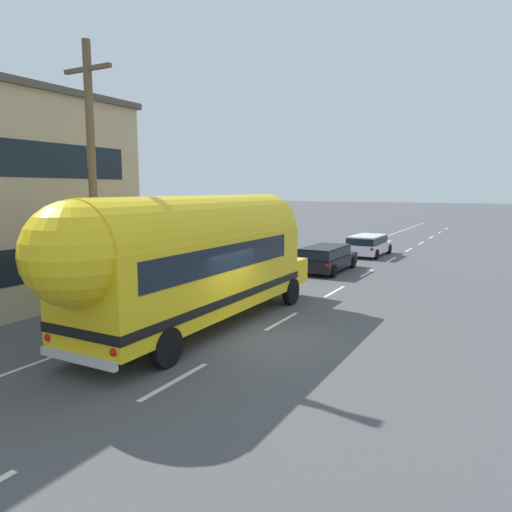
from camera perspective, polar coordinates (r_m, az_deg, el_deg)
name	(u,v)px	position (r m, az deg, el deg)	size (l,w,h in m)	color
ground_plane	(252,338)	(14.05, -0.51, -9.83)	(300.00, 300.00, 0.00)	#4C4C4F
lane_markings	(323,267)	(26.60, 8.07, -1.37)	(3.89, 80.00, 0.01)	silver
utility_pole	(93,185)	(14.85, -19.03, 8.03)	(1.80, 0.24, 8.50)	brown
painted_bus	(192,257)	(14.29, -7.73, -0.12)	(2.62, 11.82, 4.12)	yellow
car_lead	(326,257)	(25.17, 8.42, -0.08)	(2.00, 4.70, 1.37)	black
car_second	(368,244)	(31.68, 13.35, 1.44)	(2.12, 4.54, 1.37)	white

